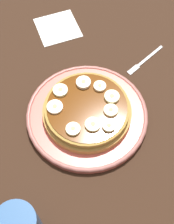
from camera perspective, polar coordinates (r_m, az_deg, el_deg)
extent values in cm
cube|color=black|center=(74.77, 0.00, -1.44)|extent=(140.00, 140.00, 3.00)
cylinder|color=#CC594C|center=(72.82, 0.00, -0.60)|extent=(27.64, 27.64, 1.46)
torus|color=#965750|center=(72.37, 0.00, -0.40)|extent=(27.84, 27.84, 1.02)
cylinder|color=#AE7F3F|center=(71.76, 0.18, 0.31)|extent=(20.08, 20.08, 1.52)
cylinder|color=olive|center=(70.39, 0.35, 0.85)|extent=(18.92, 18.92, 1.52)
cylinder|color=#592B0A|center=(69.49, 0.00, 0.96)|extent=(17.79, 17.79, 0.16)
cylinder|color=#EFF2B6|center=(70.65, 4.49, 2.73)|extent=(3.39, 3.39, 0.86)
cylinder|color=tan|center=(70.26, 4.52, 2.94)|extent=(0.95, 0.95, 0.08)
cylinder|color=#F3EAB4|center=(66.52, -2.51, -3.10)|extent=(3.13, 3.13, 0.79)
cylinder|color=tan|center=(66.13, -2.53, -2.93)|extent=(0.88, 0.88, 0.08)
cylinder|color=#FCE0BA|center=(72.09, 2.31, 4.63)|extent=(2.87, 2.87, 0.82)
cylinder|color=tan|center=(71.72, 2.32, 4.83)|extent=(0.80, 0.80, 0.08)
cylinder|color=#FEE7C0|center=(69.36, -5.80, 0.72)|extent=(3.55, 3.55, 0.69)
cylinder|color=tan|center=(69.03, -5.83, 0.88)|extent=(0.99, 0.99, 0.08)
cylinder|color=beige|center=(66.89, 3.95, -2.56)|extent=(2.85, 2.85, 0.87)
cylinder|color=tan|center=(66.46, 3.98, -2.37)|extent=(0.80, 0.80, 0.08)
cylinder|color=#ECEBB6|center=(71.69, -4.81, 3.89)|extent=(3.39, 3.39, 0.77)
cylinder|color=tan|center=(71.34, -4.84, 4.08)|extent=(0.95, 0.95, 0.08)
cylinder|color=#F4E1C4|center=(72.57, -0.65, 5.30)|extent=(3.40, 3.40, 0.92)
cylinder|color=tan|center=(72.16, -0.65, 5.53)|extent=(0.95, 0.95, 0.08)
cylinder|color=#F2E6B4|center=(68.84, 4.29, 0.28)|extent=(3.09, 3.09, 0.78)
cylinder|color=tan|center=(68.47, 4.31, 0.46)|extent=(0.86, 0.86, 0.08)
cylinder|color=#F8F1B3|center=(66.96, 1.06, -2.28)|extent=(3.40, 3.40, 0.78)
cylinder|color=tan|center=(66.58, 1.07, -2.11)|extent=(0.95, 0.95, 0.08)
cylinder|color=black|center=(57.56, -12.81, -18.84)|extent=(6.38, 6.38, 0.59)
cube|color=white|center=(90.91, -5.29, 14.90)|extent=(13.93, 13.93, 0.30)
cube|color=silver|center=(85.20, 11.29, 9.90)|extent=(7.56, 6.84, 0.50)
cube|color=silver|center=(81.62, 8.34, 7.58)|extent=(3.45, 3.27, 0.50)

